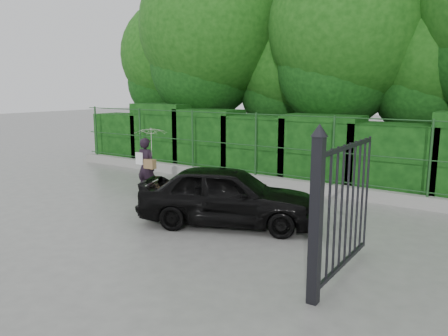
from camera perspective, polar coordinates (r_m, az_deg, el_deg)
The scene contains 8 objects.
ground at distance 9.54m, azimuth -11.92°, elevation -6.77°, with size 80.00×80.00×0.00m, color gray.
kerb at distance 12.92m, azimuth 2.57°, elevation -1.34°, with size 14.00×0.25×0.30m, color #9E9E99.
fence at distance 12.63m, azimuth 3.46°, elevation 3.21°, with size 14.13×0.06×1.80m.
hedge at distance 13.58m, azimuth 5.09°, elevation 2.92°, with size 14.20×1.20×2.22m.
trees at distance 15.15m, azimuth 13.35°, elevation 17.13°, with size 17.10×6.15×8.08m.
gate at distance 6.11m, azimuth 13.65°, elevation -5.04°, with size 0.22×2.33×2.36m.
woman at distance 11.59m, azimuth -9.76°, elevation 2.24°, with size 0.86×0.86×1.78m.
car at distance 8.96m, azimuth 0.43°, elevation -3.58°, with size 1.46×3.62×1.23m, color black.
Camera 1 is at (6.63, -6.26, 2.79)m, focal length 35.00 mm.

